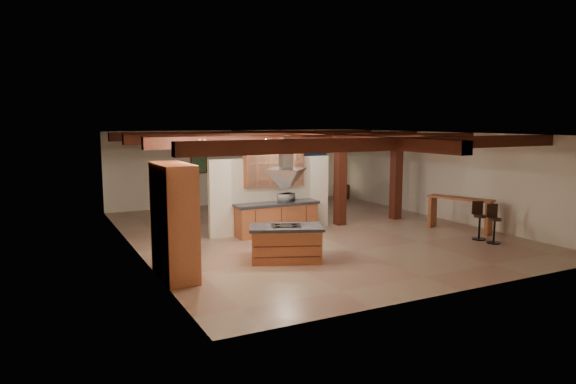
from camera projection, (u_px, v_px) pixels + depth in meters
name	position (u px, v px, depth m)	size (l,w,h in m)	color
ground	(309.00, 232.00, 15.19)	(12.00, 12.00, 0.00)	tan
room_walls	(309.00, 172.00, 14.95)	(12.00, 12.00, 12.00)	white
ceiling_beams	(309.00, 138.00, 14.82)	(10.00, 12.00, 0.28)	#3B1B0E
timber_posts	(369.00, 168.00, 16.51)	(2.50, 0.30, 2.90)	#3B1B0E
partition_wall	(271.00, 195.00, 15.04)	(3.80, 0.18, 2.20)	white
pantry_cabinet	(174.00, 221.00, 10.64)	(0.67, 1.60, 2.40)	#AD5F37
back_counter	(277.00, 218.00, 14.78)	(2.50, 0.66, 0.94)	#AD5F37
upper_display_cabinet	(274.00, 170.00, 14.77)	(1.80, 0.36, 0.95)	#AD5F37
range_hood	(286.00, 186.00, 11.80)	(1.10, 1.10, 1.40)	silver
back_windows	(298.00, 163.00, 21.48)	(2.70, 0.07, 1.70)	#3B1B0E
framed_art	(199.00, 162.00, 19.53)	(0.65, 0.05, 0.85)	#3B1B0E
recessed_cans	(255.00, 138.00, 11.96)	(3.16, 2.46, 0.03)	silver
kitchen_island	(286.00, 243.00, 11.98)	(1.93, 1.50, 0.85)	#AD5F37
dining_table	(275.00, 206.00, 17.77)	(1.81, 1.01, 0.64)	#3F200F
sofa	(290.00, 193.00, 20.99)	(2.26, 0.88, 0.66)	black
microwave	(286.00, 198.00, 14.84)	(0.44, 0.30, 0.24)	#AFAEB3
bar_counter	(460.00, 208.00, 15.26)	(1.17, 1.96, 1.01)	#AD5F37
side_table	(342.00, 192.00, 21.51)	(0.49, 0.49, 0.61)	#3B1B0E
table_lamp	(342.00, 179.00, 21.44)	(0.28, 0.28, 0.33)	black
bar_stool_a	(494.00, 224.00, 13.73)	(0.38, 0.40, 1.05)	black
bar_stool_b	(479.00, 220.00, 14.17)	(0.39, 0.40, 1.05)	black
dining_chairs	(275.00, 199.00, 17.74)	(2.21, 2.21, 1.15)	#3B1B0E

